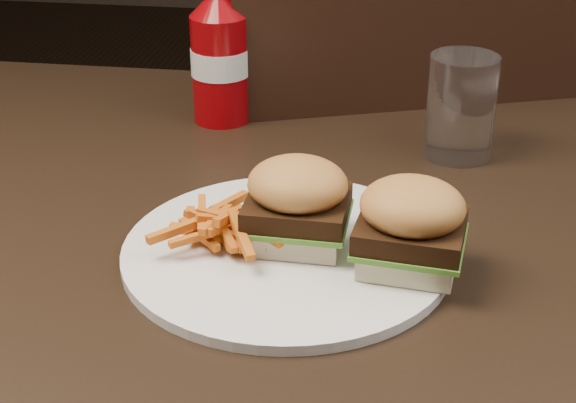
# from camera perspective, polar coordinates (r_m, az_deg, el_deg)

# --- Properties ---
(dining_table) EXTENTS (1.20, 0.80, 0.04)m
(dining_table) POSITION_cam_1_polar(r_m,az_deg,el_deg) (0.86, 1.40, -2.02)
(dining_table) COLOR black
(dining_table) RESTS_ON ground
(chair_far) EXTENTS (0.61, 0.61, 0.05)m
(chair_far) POSITION_cam_1_polar(r_m,az_deg,el_deg) (1.45, 4.46, -2.60)
(chair_far) COLOR black
(chair_far) RESTS_ON ground
(plate) EXTENTS (0.29, 0.29, 0.01)m
(plate) POSITION_cam_1_polar(r_m,az_deg,el_deg) (0.78, -0.11, -3.27)
(plate) COLOR white
(plate) RESTS_ON dining_table
(sandwich_half_a) EXTENTS (0.08, 0.08, 0.02)m
(sandwich_half_a) POSITION_cam_1_polar(r_m,az_deg,el_deg) (0.78, 0.60, -1.90)
(sandwich_half_a) COLOR #F9E6C5
(sandwich_half_a) RESTS_ON plate
(sandwich_half_b) EXTENTS (0.09, 0.08, 0.02)m
(sandwich_half_b) POSITION_cam_1_polar(r_m,az_deg,el_deg) (0.75, 7.83, -3.42)
(sandwich_half_b) COLOR beige
(sandwich_half_b) RESTS_ON plate
(fries_pile) EXTENTS (0.10, 0.10, 0.04)m
(fries_pile) POSITION_cam_1_polar(r_m,az_deg,el_deg) (0.78, -4.05, -1.23)
(fries_pile) COLOR orange
(fries_pile) RESTS_ON plate
(ketchup_bottle) EXTENTS (0.09, 0.09, 0.14)m
(ketchup_bottle) POSITION_cam_1_polar(r_m,az_deg,el_deg) (1.06, -4.38, 8.34)
(ketchup_bottle) COLOR #830308
(ketchup_bottle) RESTS_ON dining_table
(tumbler) EXTENTS (0.08, 0.08, 0.12)m
(tumbler) POSITION_cam_1_polar(r_m,az_deg,el_deg) (0.98, 11.11, 5.95)
(tumbler) COLOR white
(tumbler) RESTS_ON dining_table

